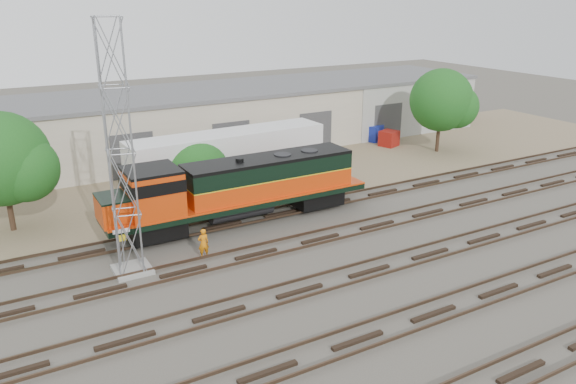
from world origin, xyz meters
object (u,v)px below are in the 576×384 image
locomotive (236,188)px  worker (203,243)px  semi_trailer (233,154)px  signal_tower (121,157)px

locomotive → worker: 5.02m
locomotive → semi_trailer: 5.98m
signal_tower → semi_trailer: bearing=42.5°
locomotive → signal_tower: 8.58m
locomotive → worker: bearing=-135.6°
signal_tower → semi_trailer: signal_tower is taller
worker → semi_trailer: semi_trailer is taller
locomotive → semi_trailer: bearing=67.5°
locomotive → worker: locomotive is taller
signal_tower → semi_trailer: size_ratio=0.87×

